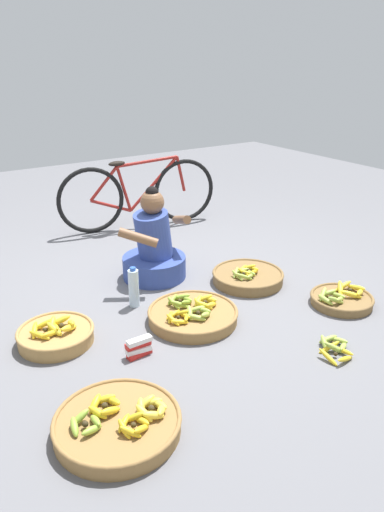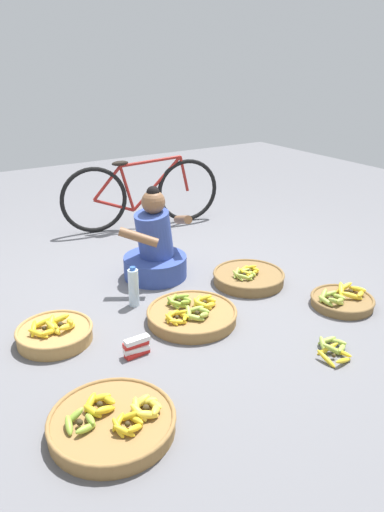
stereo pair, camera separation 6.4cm
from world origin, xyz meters
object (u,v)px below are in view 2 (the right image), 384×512
object	(u,v)px
banana_basket_front_right	(342,300)
banana_basket_front_center	(192,314)
vendor_woman_front	(155,249)
water_bottle	(134,287)
banana_basket_mid_right	(113,422)
banana_basket_back_center	(248,277)
banana_basket_mid_left	(55,333)
bicycle_leaning	(142,194)
packet_carton_stack	(137,347)
loose_bananas_back_right	(333,349)

from	to	relation	value
banana_basket_front_right	banana_basket_front_center	xyz separation A→B (m)	(-1.06, 0.40, 0.01)
vendor_woman_front	banana_basket_front_center	xyz separation A→B (m)	(-0.14, -0.78, -0.19)
vendor_woman_front	water_bottle	distance (m)	0.53
banana_basket_mid_right	banana_basket_back_center	bearing A→B (deg)	30.86
vendor_woman_front	banana_basket_mid_left	bearing A→B (deg)	-152.90
vendor_woman_front	bicycle_leaning	world-z (taller)	vendor_woman_front
packet_carton_stack	banana_basket_back_center	bearing A→B (deg)	19.74
bicycle_leaning	banana_basket_mid_right	world-z (taller)	bicycle_leaning
banana_basket_mid_left	packet_carton_stack	size ratio (longest dim) A/B	2.88
banana_basket_mid_left	banana_basket_back_center	bearing A→B (deg)	0.47
loose_bananas_back_right	packet_carton_stack	size ratio (longest dim) A/B	1.58
water_bottle	banana_basket_front_right	bearing A→B (deg)	-32.58
banana_basket_front_center	packet_carton_stack	distance (m)	0.54
vendor_woman_front	banana_basket_front_right	distance (m)	1.51
banana_basket_mid_right	banana_basket_front_right	world-z (taller)	banana_basket_mid_right
banana_basket_mid_right	bicycle_leaning	bearing A→B (deg)	60.15
bicycle_leaning	water_bottle	size ratio (longest dim) A/B	5.45
banana_basket_front_right	banana_basket_mid_left	bearing A→B (deg)	161.20
banana_basket_front_right	packet_carton_stack	distance (m)	1.58
banana_basket_front_right	packet_carton_stack	world-z (taller)	banana_basket_front_right
banana_basket_back_center	water_bottle	xyz separation A→B (m)	(-0.95, 0.15, 0.09)
banana_basket_mid_left	banana_basket_front_center	size ratio (longest dim) A/B	0.78
packet_carton_stack	banana_basket_mid_left	bearing A→B (deg)	131.48
banana_basket_back_center	loose_bananas_back_right	world-z (taller)	banana_basket_back_center
banana_basket_mid_right	banana_basket_front_center	world-z (taller)	same
vendor_woman_front	banana_basket_mid_right	size ratio (longest dim) A/B	1.22
water_bottle	packet_carton_stack	size ratio (longest dim) A/B	1.81
banana_basket_mid_left	banana_basket_mid_right	size ratio (longest dim) A/B	0.77
banana_basket_front_right	banana_basket_front_center	size ratio (longest dim) A/B	0.73
banana_basket_mid_right	packet_carton_stack	xyz separation A→B (m)	(0.39, 0.53, 0.01)
banana_basket_back_center	water_bottle	size ratio (longest dim) A/B	1.87
banana_basket_mid_right	banana_basket_front_center	xyz separation A→B (m)	(0.90, 0.70, -0.00)
banana_basket_front_center	bicycle_leaning	bearing A→B (deg)	72.23
vendor_woman_front	banana_basket_back_center	distance (m)	0.79
banana_basket_front_right	water_bottle	distance (m)	1.54
banana_basket_front_right	banana_basket_back_center	distance (m)	0.76
water_bottle	loose_bananas_back_right	bearing A→B (deg)	-57.81
banana_basket_front_right	loose_bananas_back_right	world-z (taller)	banana_basket_front_right
banana_basket_mid_left	water_bottle	xyz separation A→B (m)	(0.65, 0.16, 0.09)
banana_basket_mid_right	banana_basket_front_center	distance (m)	1.14
banana_basket_back_center	bicycle_leaning	bearing A→B (deg)	92.64
loose_bananas_back_right	packet_carton_stack	world-z (taller)	packet_carton_stack
loose_bananas_back_right	packet_carton_stack	bearing A→B (deg)	148.75
vendor_woman_front	packet_carton_stack	bearing A→B (deg)	-124.27
bicycle_leaning	packet_carton_stack	xyz separation A→B (m)	(-1.14, -2.15, -0.30)
loose_bananas_back_right	water_bottle	world-z (taller)	water_bottle
banana_basket_mid_right	water_bottle	world-z (taller)	water_bottle
banana_basket_front_right	banana_basket_back_center	world-z (taller)	banana_basket_back_center
water_bottle	packet_carton_stack	distance (m)	0.66
banana_basket_back_center	banana_basket_mid_right	bearing A→B (deg)	-149.14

